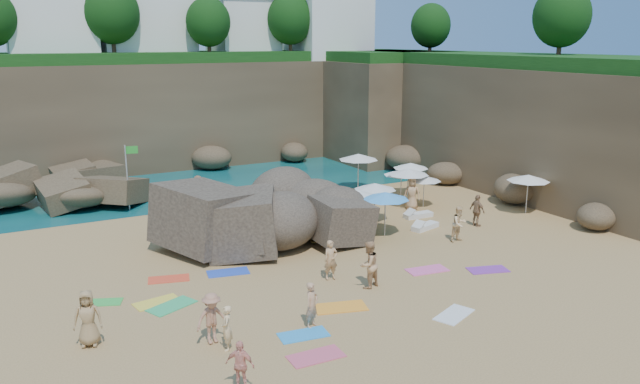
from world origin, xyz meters
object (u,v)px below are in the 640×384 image
person_stand_2 (254,209)px  person_stand_5 (198,191)px  parasol_0 (284,180)px  parasol_1 (401,172)px  person_stand_6 (227,328)px  parasol_2 (358,157)px  person_stand_4 (412,194)px  person_stand_0 (312,305)px  person_stand_3 (477,211)px  flag_pole (129,169)px  person_stand_1 (369,265)px  lounger_0 (310,197)px  rock_outcrop (260,238)px

person_stand_2 → person_stand_5: 4.97m
parasol_0 → parasol_1: parasol_0 is taller
person_stand_6 → person_stand_2: bearing=174.7°
parasol_0 → person_stand_6: size_ratio=1.49×
parasol_0 → parasol_2: parasol_2 is taller
person_stand_4 → person_stand_5: person_stand_4 is taller
parasol_1 → person_stand_0: parasol_1 is taller
parasol_1 → person_stand_3: size_ratio=1.25×
flag_pole → person_stand_1: bearing=-70.5°
parasol_2 → person_stand_5: (-10.58, 1.01, -1.30)m
flag_pole → parasol_2: bearing=-9.0°
person_stand_3 → person_stand_5: (-11.87, 11.00, 0.09)m
lounger_0 → person_stand_1: 14.60m
person_stand_3 → parasol_1: bearing=2.5°
rock_outcrop → lounger_0: size_ratio=5.68×
flag_pole → parasol_0: flag_pole is taller
person_stand_1 → person_stand_3: 10.64m
parasol_1 → lounger_0: size_ratio=1.40×
parasol_0 → person_stand_5: (-3.88, 3.76, -0.99)m
parasol_2 → person_stand_4: size_ratio=1.34×
parasol_0 → person_stand_6: (-8.53, -13.85, -1.19)m
person_stand_2 → person_stand_1: bearing=134.8°
person_stand_0 → person_stand_6: size_ratio=1.09×
rock_outcrop → person_stand_5: size_ratio=4.60×
parasol_2 → rock_outcrop: bearing=-147.0°
lounger_0 → flag_pole: bearing=136.6°
lounger_0 → person_stand_6: (-11.36, -16.07, 0.63)m
parasol_2 → person_stand_6: bearing=-132.5°
flag_pole → person_stand_1: size_ratio=1.99×
rock_outcrop → person_stand_2: (0.78, 2.64, 0.78)m
parasol_0 → parasol_2: size_ratio=0.86×
parasol_2 → person_stand_6: (-15.23, -16.60, -1.50)m
flag_pole → person_stand_4: (14.51, -7.89, -1.49)m
parasol_2 → person_stand_0: 20.45m
person_stand_5 → rock_outcrop: bearing=-98.3°
parasol_0 → person_stand_1: size_ratio=1.16×
person_stand_0 → person_stand_1: size_ratio=0.84×
rock_outcrop → parasol_2: 11.85m
lounger_0 → person_stand_6: 19.69m
rock_outcrop → person_stand_6: (-5.47, -10.27, 0.75)m
parasol_0 → person_stand_2: 2.73m
person_stand_6 → person_stand_0: bearing=113.3°
person_stand_6 → person_stand_1: bearing=128.6°
person_stand_4 → flag_pole: bearing=-164.9°
parasol_1 → parasol_2: size_ratio=0.84×
parasol_1 → person_stand_1: parasol_1 is taller
flag_pole → parasol_0: 9.11m
parasol_1 → person_stand_4: 1.94m
rock_outcrop → parasol_0: (3.06, 3.58, 1.95)m
parasol_0 → person_stand_4: bearing=-22.5°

